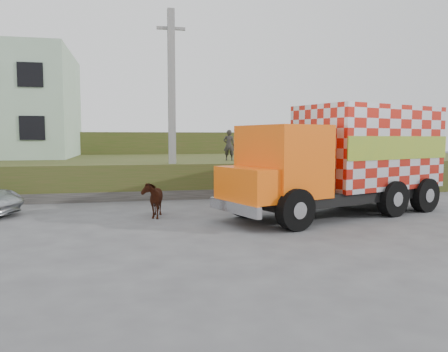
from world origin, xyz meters
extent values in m
plane|color=#474749|center=(0.00, 0.00, 0.00)|extent=(120.00, 120.00, 0.00)
cube|color=#334918|center=(0.00, 10.00, 0.75)|extent=(40.00, 12.00, 1.50)
cube|color=#334918|center=(0.00, 22.00, 1.50)|extent=(40.00, 12.00, 3.00)
cube|color=#595651|center=(-2.00, 4.20, 0.20)|extent=(16.00, 0.50, 0.40)
cube|color=gray|center=(-1.00, 4.60, 4.00)|extent=(0.30, 0.30, 8.00)
cube|color=gray|center=(-1.00, 4.60, 7.20)|extent=(1.20, 0.12, 0.12)
cube|color=black|center=(4.29, -0.57, 0.71)|extent=(7.77, 4.75, 0.38)
cube|color=#FF5F0D|center=(1.84, -1.45, 1.90)|extent=(2.69, 3.02, 2.18)
cube|color=#FF5F0D|center=(0.66, -1.87, 1.25)|extent=(1.80, 2.52, 0.98)
cube|color=silver|center=(5.52, -0.13, 2.28)|extent=(5.59, 4.15, 2.83)
cube|color=yellow|center=(5.97, -1.38, 2.28)|extent=(4.73, 1.73, 0.76)
cube|color=yellow|center=(5.08, 1.12, 2.28)|extent=(4.73, 1.73, 0.76)
cube|color=silver|center=(0.15, -2.06, 0.60)|extent=(1.00, 2.41, 0.33)
cylinder|color=black|center=(1.75, -2.81, 0.60)|extent=(1.26, 0.76, 1.20)
cylinder|color=black|center=(0.90, -0.46, 0.60)|extent=(1.26, 0.76, 1.20)
cylinder|color=black|center=(5.74, -1.38, 0.60)|extent=(1.26, 0.76, 1.20)
cylinder|color=black|center=(4.90, 0.98, 0.60)|extent=(1.26, 0.76, 1.20)
cylinder|color=black|center=(7.38, -0.79, 0.60)|extent=(1.26, 0.76, 1.20)
cylinder|color=black|center=(6.53, 1.56, 0.60)|extent=(1.26, 0.76, 1.20)
imported|color=#34180D|center=(-2.07, 0.21, 0.60)|extent=(0.80, 1.49, 1.21)
imported|color=#2F2D2A|center=(1.98, 6.70, 2.26)|extent=(0.63, 0.50, 1.51)
camera|label=1|loc=(-2.76, -14.24, 2.61)|focal=35.00mm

